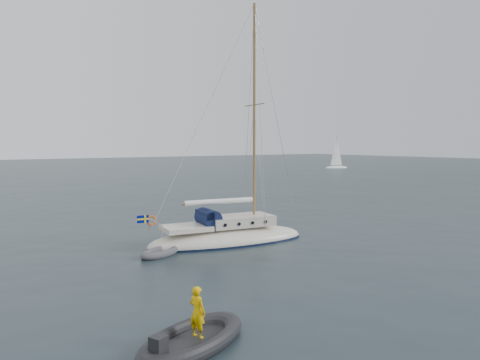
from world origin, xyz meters
TOP-DOWN VIEW (x-y plane):
  - ground at (0.00, 0.00)m, footprint 300.00×300.00m
  - sailboat at (-2.70, -0.69)m, footprint 10.07×3.01m
  - dinghy at (-7.23, -1.21)m, footprint 2.61×1.18m
  - rib at (-11.12, -11.57)m, footprint 4.15×1.89m
  - distant_yacht_b at (60.57, 50.75)m, footprint 5.95×3.17m

SIDE VIEW (x-z plane):
  - ground at x=0.00m, z-range 0.00..0.00m
  - dinghy at x=-7.23m, z-range -0.02..0.35m
  - rib at x=-11.12m, z-range -0.60..1.13m
  - sailboat at x=-2.70m, z-range -6.08..8.25m
  - distant_yacht_b at x=60.57m, z-range -0.57..7.30m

